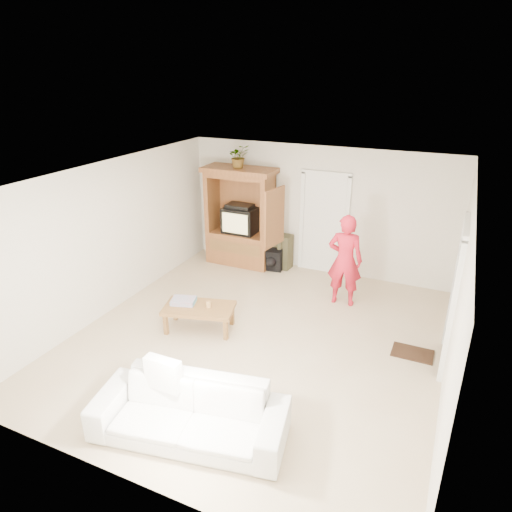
{
  "coord_description": "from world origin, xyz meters",
  "views": [
    {
      "loc": [
        2.54,
        -5.64,
        4.0
      ],
      "look_at": [
        -0.29,
        0.6,
        1.15
      ],
      "focal_mm": 32.0,
      "sensor_mm": 36.0,
      "label": 1
    }
  ],
  "objects_px": {
    "armoire": "(241,223)",
    "coffee_table": "(199,310)",
    "sofa": "(190,412)",
    "man": "(345,260)"
  },
  "relations": [
    {
      "from": "man",
      "to": "sofa",
      "type": "height_order",
      "value": "man"
    },
    {
      "from": "man",
      "to": "coffee_table",
      "type": "bearing_deg",
      "value": 40.58
    },
    {
      "from": "man",
      "to": "coffee_table",
      "type": "distance_m",
      "value": 2.7
    },
    {
      "from": "armoire",
      "to": "sofa",
      "type": "bearing_deg",
      "value": -70.57
    },
    {
      "from": "armoire",
      "to": "sofa",
      "type": "relative_size",
      "value": 0.94
    },
    {
      "from": "sofa",
      "to": "armoire",
      "type": "bearing_deg",
      "value": 98.93
    },
    {
      "from": "coffee_table",
      "to": "sofa",
      "type": "bearing_deg",
      "value": -76.91
    },
    {
      "from": "armoire",
      "to": "coffee_table",
      "type": "relative_size",
      "value": 1.68
    },
    {
      "from": "armoire",
      "to": "coffee_table",
      "type": "xyz_separation_m",
      "value": [
        0.6,
        -2.78,
        -0.54
      ]
    },
    {
      "from": "coffee_table",
      "to": "armoire",
      "type": "bearing_deg",
      "value": 86.85
    }
  ]
}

